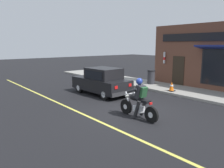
% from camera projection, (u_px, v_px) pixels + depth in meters
% --- Properties ---
extents(ground_plane, '(80.00, 80.00, 0.00)m').
position_uv_depth(ground_plane, '(132.00, 112.00, 9.47)').
color(ground_plane, black).
extents(sidewalk_curb, '(2.60, 22.00, 0.14)m').
position_uv_depth(sidewalk_curb, '(156.00, 86.00, 15.05)').
color(sidewalk_curb, gray).
rests_on(sidewalk_curb, ground).
extents(lane_stripe, '(0.12, 19.80, 0.01)m').
position_uv_depth(lane_stripe, '(62.00, 105.00, 10.62)').
color(lane_stripe, '#D1C64C').
rests_on(lane_stripe, ground).
extents(storefront_building, '(1.25, 9.18, 4.20)m').
position_uv_depth(storefront_building, '(219.00, 58.00, 13.05)').
color(storefront_building, brown).
rests_on(storefront_building, ground).
extents(motorcycle_with_rider, '(0.56, 2.02, 1.62)m').
position_uv_depth(motorcycle_with_rider, '(139.00, 102.00, 8.59)').
color(motorcycle_with_rider, black).
rests_on(motorcycle_with_rider, ground).
extents(car_hatchback, '(1.78, 3.84, 1.57)m').
position_uv_depth(car_hatchback, '(102.00, 81.00, 12.72)').
color(car_hatchback, black).
rests_on(car_hatchback, ground).
extents(traffic_cone, '(0.36, 0.36, 0.60)m').
position_uv_depth(traffic_cone, '(172.00, 86.00, 13.02)').
color(traffic_cone, black).
rests_on(traffic_cone, sidewalk_curb).
extents(trash_bin, '(0.56, 0.56, 0.98)m').
position_uv_depth(trash_bin, '(151.00, 77.00, 15.40)').
color(trash_bin, '#2D2D33').
rests_on(trash_bin, sidewalk_curb).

